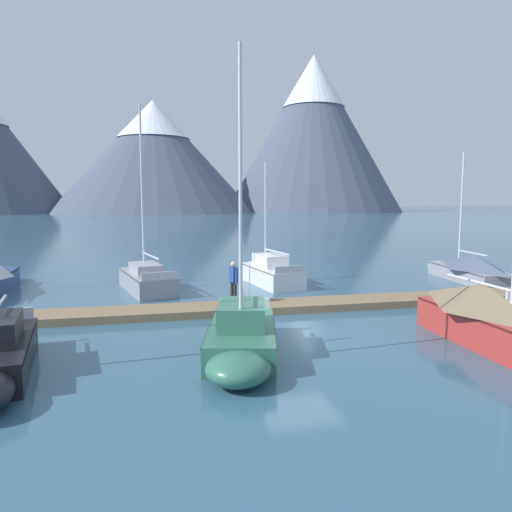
# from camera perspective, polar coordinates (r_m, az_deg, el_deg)

# --- Properties ---
(ground_plane) EXTENTS (700.00, 700.00, 0.00)m
(ground_plane) POSITION_cam_1_polar(r_m,az_deg,el_deg) (15.73, 5.17, -9.74)
(ground_plane) COLOR #335B75
(mountain_central_massif) EXTENTS (76.07, 76.07, 41.86)m
(mountain_central_massif) POSITION_cam_1_polar(r_m,az_deg,el_deg) (186.72, -12.16, 11.73)
(mountain_central_massif) COLOR #4C566B
(mountain_central_massif) RESTS_ON ground
(mountain_shoulder_ridge) EXTENTS (73.03, 73.03, 63.61)m
(mountain_shoulder_ridge) POSITION_cam_1_polar(r_m,az_deg,el_deg) (203.94, 6.87, 14.54)
(mountain_shoulder_ridge) COLOR #4C566B
(mountain_shoulder_ridge) RESTS_ON ground
(dock) EXTENTS (28.68, 2.27, 0.30)m
(dock) POSITION_cam_1_polar(r_m,az_deg,el_deg) (19.40, 1.38, -6.12)
(dock) COLOR #846B4C
(dock) RESTS_ON ground
(sailboat_mid_dock_port) EXTENTS (2.95, 6.23, 9.08)m
(sailboat_mid_dock_port) POSITION_cam_1_polar(r_m,az_deg,el_deg) (24.40, -13.18, -2.60)
(sailboat_mid_dock_port) COLOR #93939E
(sailboat_mid_dock_port) RESTS_ON ground
(sailboat_mid_dock_starboard) EXTENTS (3.05, 5.86, 8.48)m
(sailboat_mid_dock_starboard) POSITION_cam_1_polar(r_m,az_deg,el_deg) (13.61, -1.75, -9.80)
(sailboat_mid_dock_starboard) COLOR #336B56
(sailboat_mid_dock_starboard) RESTS_ON ground
(sailboat_far_berth) EXTENTS (2.44, 6.12, 6.48)m
(sailboat_far_berth) POSITION_cam_1_polar(r_m,az_deg,el_deg) (25.66, 1.37, -1.91)
(sailboat_far_berth) COLOR white
(sailboat_far_berth) RESTS_ON ground
(sailboat_outer_slip) EXTENTS (2.08, 6.78, 7.59)m
(sailboat_outer_slip) POSITION_cam_1_polar(r_m,az_deg,el_deg) (16.09, 26.87, -6.84)
(sailboat_outer_slip) COLOR #B2332D
(sailboat_outer_slip) RESTS_ON ground
(sailboat_last_slip) EXTENTS (2.68, 7.12, 7.18)m
(sailboat_last_slip) POSITION_cam_1_polar(r_m,az_deg,el_deg) (28.98, 24.09, -1.31)
(sailboat_last_slip) COLOR #93939E
(sailboat_last_slip) RESTS_ON ground
(person_on_dock) EXTENTS (0.32, 0.57, 1.69)m
(person_on_dock) POSITION_cam_1_polar(r_m,az_deg,el_deg) (19.28, -2.72, -2.82)
(person_on_dock) COLOR #232328
(person_on_dock) RESTS_ON dock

